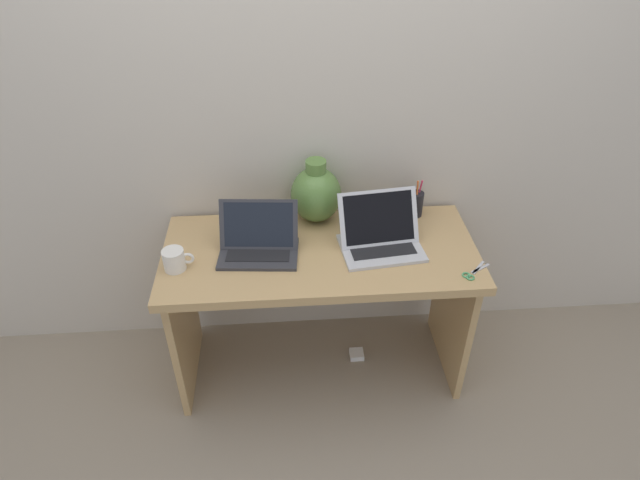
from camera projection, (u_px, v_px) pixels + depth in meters
ground_plane at (320, 365)px, 2.74m from camera, size 6.00×6.00×0.00m
back_wall at (314, 113)px, 2.30m from camera, size 4.40×0.04×2.40m
desk at (320, 279)px, 2.40m from camera, size 1.34×0.60×0.73m
laptop_left at (259, 240)px, 2.26m from camera, size 0.34×0.24×0.21m
laptop_right at (380, 234)px, 2.29m from camera, size 0.36×0.29×0.23m
green_vase at (316, 194)px, 2.42m from camera, size 0.23×0.23×0.29m
coffee_mug at (175, 260)px, 2.17m from camera, size 0.13×0.09×0.09m
pen_cup at (416, 204)px, 2.48m from camera, size 0.07×0.07×0.19m
scissors at (472, 273)px, 2.17m from camera, size 0.13×0.12×0.01m
power_brick at (357, 354)px, 2.77m from camera, size 0.07×0.07×0.03m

